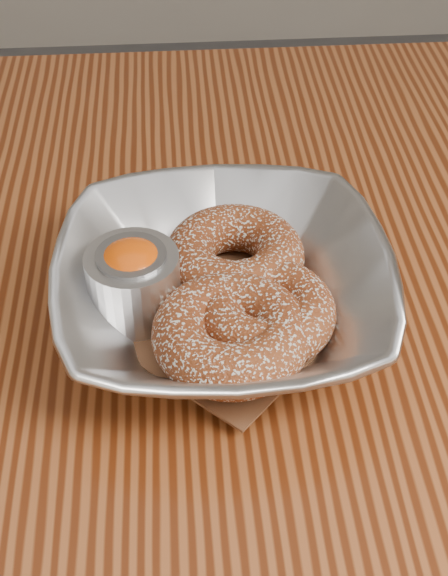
{
  "coord_description": "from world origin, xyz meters",
  "views": [
    {
      "loc": [
        -0.07,
        -0.4,
        1.14
      ],
      "look_at": [
        -0.04,
        -0.01,
        0.78
      ],
      "focal_mm": 50.0,
      "sensor_mm": 36.0,
      "label": 1
    }
  ],
  "objects": [
    {
      "name": "donut_back",
      "position": [
        -0.03,
        0.03,
        0.78
      ],
      "size": [
        0.1,
        0.1,
        0.03
      ],
      "primitive_type": "torus",
      "rotation": [
        0.0,
        0.0,
        -0.03
      ],
      "color": "brown",
      "rests_on": "parchment"
    },
    {
      "name": "ramekin",
      "position": [
        -0.1,
        -0.0,
        0.79
      ],
      "size": [
        0.06,
        0.06,
        0.06
      ],
      "color": "silver",
      "rests_on": "table"
    },
    {
      "name": "table",
      "position": [
        0.0,
        0.0,
        0.65
      ],
      "size": [
        1.2,
        0.8,
        0.75
      ],
      "color": "brown",
      "rests_on": "ground_plane"
    },
    {
      "name": "parchment",
      "position": [
        -0.04,
        -0.01,
        0.76
      ],
      "size": [
        0.2,
        0.2,
        0.0
      ],
      "primitive_type": "cube",
      "rotation": [
        0.0,
        0.0,
        0.82
      ],
      "color": "brown",
      "rests_on": "table"
    },
    {
      "name": "donut_front",
      "position": [
        -0.04,
        -0.05,
        0.78
      ],
      "size": [
        0.11,
        0.11,
        0.04
      ],
      "primitive_type": "torus",
      "rotation": [
        0.0,
        0.0,
        -0.05
      ],
      "color": "brown",
      "rests_on": "parchment"
    },
    {
      "name": "serving_bowl",
      "position": [
        -0.04,
        -0.01,
        0.78
      ],
      "size": [
        0.22,
        0.22,
        0.05
      ],
      "primitive_type": "imported",
      "color": "silver",
      "rests_on": "table"
    },
    {
      "name": "donut_extra",
      "position": [
        -0.02,
        -0.03,
        0.78
      ],
      "size": [
        0.1,
        0.1,
        0.03
      ],
      "primitive_type": "torus",
      "rotation": [
        0.0,
        0.0,
        -0.04
      ],
      "color": "brown",
      "rests_on": "parchment"
    }
  ]
}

